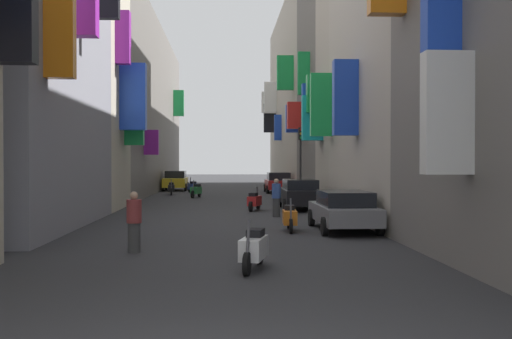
{
  "coord_description": "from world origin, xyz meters",
  "views": [
    {
      "loc": [
        0.06,
        -5.2,
        2.33
      ],
      "look_at": [
        1.78,
        28.2,
        1.86
      ],
      "focal_mm": 41.62,
      "sensor_mm": 36.0,
      "label": 1
    }
  ],
  "objects_px": {
    "parked_car_black": "(300,194)",
    "pedestrian_crossing": "(134,222)",
    "scooter_white": "(254,248)",
    "pedestrian_near_left": "(276,198)",
    "parked_car_yellow": "(176,180)",
    "parked_car_red": "(278,182)",
    "traffic_light_near_corner": "(301,151)",
    "scooter_black": "(171,188)",
    "scooter_blue": "(192,187)",
    "scooter_orange": "(290,217)",
    "scooter_green": "(196,190)",
    "parked_car_grey": "(344,209)",
    "scooter_red": "(254,201)"
  },
  "relations": [
    {
      "from": "parked_car_black",
      "to": "pedestrian_crossing",
      "type": "relative_size",
      "value": 2.76
    },
    {
      "from": "scooter_white",
      "to": "pedestrian_near_left",
      "type": "bearing_deg",
      "value": 82.81
    },
    {
      "from": "parked_car_yellow",
      "to": "parked_car_red",
      "type": "bearing_deg",
      "value": -26.09
    },
    {
      "from": "parked_car_black",
      "to": "pedestrian_near_left",
      "type": "distance_m",
      "value": 3.93
    },
    {
      "from": "parked_car_black",
      "to": "traffic_light_near_corner",
      "type": "height_order",
      "value": "traffic_light_near_corner"
    },
    {
      "from": "scooter_black",
      "to": "pedestrian_near_left",
      "type": "xyz_separation_m",
      "value": [
        5.88,
        -16.5,
        0.33
      ]
    },
    {
      "from": "pedestrian_near_left",
      "to": "parked_car_yellow",
      "type": "bearing_deg",
      "value": 105.06
    },
    {
      "from": "scooter_blue",
      "to": "scooter_black",
      "type": "distance_m",
      "value": 2.83
    },
    {
      "from": "pedestrian_near_left",
      "to": "scooter_orange",
      "type": "bearing_deg",
      "value": -89.93
    },
    {
      "from": "parked_car_black",
      "to": "pedestrian_near_left",
      "type": "xyz_separation_m",
      "value": [
        -1.45,
        -3.66,
        0.02
      ]
    },
    {
      "from": "parked_car_red",
      "to": "parked_car_black",
      "type": "bearing_deg",
      "value": -91.23
    },
    {
      "from": "parked_car_red",
      "to": "scooter_black",
      "type": "relative_size",
      "value": 2.23
    },
    {
      "from": "scooter_orange",
      "to": "scooter_blue",
      "type": "bearing_deg",
      "value": 100.72
    },
    {
      "from": "scooter_blue",
      "to": "parked_car_yellow",
      "type": "bearing_deg",
      "value": 112.68
    },
    {
      "from": "parked_car_red",
      "to": "parked_car_yellow",
      "type": "xyz_separation_m",
      "value": [
        -7.88,
        3.86,
        0.02
      ]
    },
    {
      "from": "parked_car_red",
      "to": "scooter_white",
      "type": "height_order",
      "value": "parked_car_red"
    },
    {
      "from": "parked_car_red",
      "to": "pedestrian_crossing",
      "type": "relative_size",
      "value": 2.67
    },
    {
      "from": "scooter_green",
      "to": "pedestrian_crossing",
      "type": "distance_m",
      "value": 22.92
    },
    {
      "from": "parked_car_grey",
      "to": "parked_car_black",
      "type": "bearing_deg",
      "value": 92.45
    },
    {
      "from": "scooter_orange",
      "to": "pedestrian_crossing",
      "type": "height_order",
      "value": "pedestrian_crossing"
    },
    {
      "from": "pedestrian_crossing",
      "to": "scooter_green",
      "type": "bearing_deg",
      "value": 88.89
    },
    {
      "from": "parked_car_black",
      "to": "scooter_black",
      "type": "height_order",
      "value": "parked_car_black"
    },
    {
      "from": "parked_car_yellow",
      "to": "parked_car_black",
      "type": "relative_size",
      "value": 0.95
    },
    {
      "from": "parked_car_black",
      "to": "pedestrian_near_left",
      "type": "height_order",
      "value": "pedestrian_near_left"
    },
    {
      "from": "pedestrian_crossing",
      "to": "parked_car_yellow",
      "type": "bearing_deg",
      "value": 92.93
    },
    {
      "from": "parked_car_red",
      "to": "traffic_light_near_corner",
      "type": "bearing_deg",
      "value": -85.02
    },
    {
      "from": "scooter_green",
      "to": "scooter_red",
      "type": "bearing_deg",
      "value": -72.57
    },
    {
      "from": "parked_car_black",
      "to": "scooter_red",
      "type": "height_order",
      "value": "parked_car_black"
    },
    {
      "from": "scooter_black",
      "to": "parked_car_black",
      "type": "bearing_deg",
      "value": -60.29
    },
    {
      "from": "parked_car_black",
      "to": "scooter_white",
      "type": "relative_size",
      "value": 2.29
    },
    {
      "from": "scooter_black",
      "to": "traffic_light_near_corner",
      "type": "bearing_deg",
      "value": -32.62
    },
    {
      "from": "scooter_orange",
      "to": "scooter_black",
      "type": "height_order",
      "value": "same"
    },
    {
      "from": "scooter_white",
      "to": "scooter_green",
      "type": "relative_size",
      "value": 1.04
    },
    {
      "from": "parked_car_black",
      "to": "scooter_green",
      "type": "xyz_separation_m",
      "value": [
        -5.46,
        9.74,
        -0.31
      ]
    },
    {
      "from": "parked_car_grey",
      "to": "scooter_black",
      "type": "bearing_deg",
      "value": 109.59
    },
    {
      "from": "traffic_light_near_corner",
      "to": "parked_car_grey",
      "type": "bearing_deg",
      "value": -92.17
    },
    {
      "from": "scooter_green",
      "to": "pedestrian_crossing",
      "type": "xyz_separation_m",
      "value": [
        -0.44,
        -22.92,
        0.31
      ]
    },
    {
      "from": "scooter_green",
      "to": "pedestrian_crossing",
      "type": "bearing_deg",
      "value": -91.11
    },
    {
      "from": "parked_car_grey",
      "to": "scooter_blue",
      "type": "bearing_deg",
      "value": 104.81
    },
    {
      "from": "scooter_black",
      "to": "traffic_light_near_corner",
      "type": "relative_size",
      "value": 0.42
    },
    {
      "from": "parked_car_red",
      "to": "scooter_green",
      "type": "xyz_separation_m",
      "value": [
        -5.79,
        -5.44,
        -0.32
      ]
    },
    {
      "from": "parked_car_grey",
      "to": "scooter_orange",
      "type": "height_order",
      "value": "parked_car_grey"
    },
    {
      "from": "scooter_red",
      "to": "pedestrian_near_left",
      "type": "xyz_separation_m",
      "value": [
        0.77,
        -3.07,
        0.33
      ]
    },
    {
      "from": "scooter_white",
      "to": "parked_car_grey",
      "type": "bearing_deg",
      "value": 64.28
    },
    {
      "from": "parked_car_black",
      "to": "traffic_light_near_corner",
      "type": "relative_size",
      "value": 0.98
    },
    {
      "from": "scooter_black",
      "to": "parked_car_red",
      "type": "bearing_deg",
      "value": 17.04
    },
    {
      "from": "scooter_black",
      "to": "scooter_green",
      "type": "bearing_deg",
      "value": -58.95
    },
    {
      "from": "scooter_white",
      "to": "traffic_light_near_corner",
      "type": "relative_size",
      "value": 0.43
    },
    {
      "from": "scooter_orange",
      "to": "pedestrian_near_left",
      "type": "xyz_separation_m",
      "value": [
        -0.01,
        5.13,
        0.33
      ]
    },
    {
      "from": "parked_car_red",
      "to": "parked_car_grey",
      "type": "xyz_separation_m",
      "value": [
        0.05,
        -23.98,
        -0.07
      ]
    }
  ]
}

